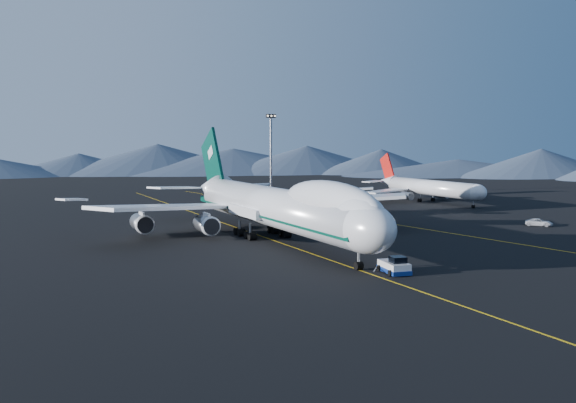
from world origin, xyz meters
name	(u,v)px	position (x,y,z in m)	size (l,w,h in m)	color
ground	(275,241)	(0.00, 0.00, 0.00)	(500.00, 500.00, 0.00)	black
taxiway_line_main	(275,241)	(0.00, 0.00, 0.01)	(0.25, 220.00, 0.01)	yellow
taxiway_line_side	(392,224)	(30.00, 10.00, 0.01)	(0.25, 200.00, 0.01)	yellow
boeing_747	(275,206)	(0.00, 0.03, 5.81)	(59.62, 72.43, 19.37)	silver
pushback_tug	(394,268)	(3.00, -30.05, 0.69)	(3.53, 5.39, 2.20)	silver
second_jet	(428,187)	(65.46, 45.36, 3.93)	(40.41, 45.66, 12.99)	silver
service_van	(539,222)	(54.24, -4.56, 0.70)	(2.34, 5.07, 1.41)	silver
floodlight_mast	(271,154)	(35.00, 82.04, 12.45)	(3.04, 2.28, 24.57)	black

